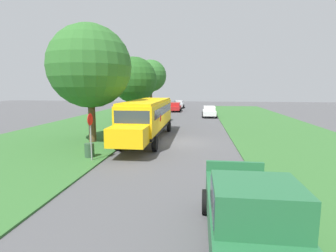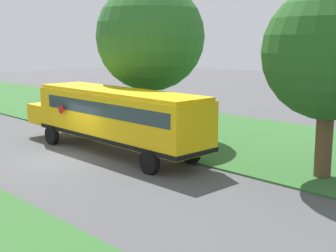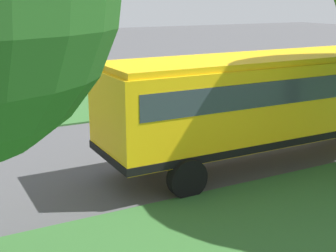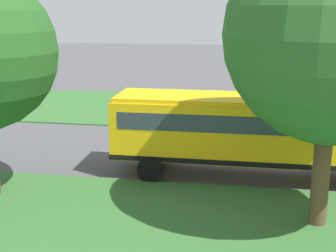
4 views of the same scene
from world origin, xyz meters
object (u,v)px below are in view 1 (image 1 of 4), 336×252
Objects in this scene: car_red_middle at (175,107)px; oak_tree_across_road at (151,75)px; oak_tree_roadside_mid at (133,81)px; stop_sign at (91,131)px; school_bus at (148,116)px; oak_tree_beside_bus at (92,65)px; car_silver_furthest at (179,104)px; trash_bin at (89,151)px; car_white_nearest at (209,111)px; oak_tree_far_end at (140,84)px; pickup_truck at (250,213)px.

car_red_middle is 7.64m from oak_tree_across_road.
stop_sign is (1.61, -16.06, -3.23)m from oak_tree_roadside_mid.
oak_tree_beside_bus reaches higher than school_bus.
car_silver_furthest is 39.35m from trash_bin.
car_white_nearest is 24.89m from stop_sign.
school_bus is at bearing -75.46° from oak_tree_far_end.
oak_tree_far_end is at bearing 96.42° from stop_sign.
oak_tree_far_end reaches higher than school_bus.
oak_tree_far_end is (-4.59, -15.10, 3.78)m from car_silver_furthest.
school_bus is 6.66m from trash_bin.
oak_tree_across_road is at bearing 94.22° from oak_tree_roadside_mid.
oak_tree_roadside_mid is at bearing 110.71° from pickup_truck.
oak_tree_beside_bus is at bearing -96.11° from car_silver_furthest.
car_red_middle is at bearing -90.00° from car_silver_furthest.
pickup_truck is 0.80× the size of oak_tree_far_end.
oak_tree_roadside_mid reaches higher than oak_tree_far_end.
trash_bin is at bearing -110.79° from school_bus.
oak_tree_roadside_mid reaches higher than car_red_middle.
oak_tree_roadside_mid is 1.13× the size of oak_tree_far_end.
stop_sign is (-7.30, 7.51, 0.66)m from pickup_truck.
school_bus is 1.35× the size of oak_tree_across_road.
stop_sign is at bearing 134.21° from pickup_truck.
oak_tree_beside_bus is at bearing -156.90° from school_bus.
oak_tree_roadside_mid reaches higher than car_silver_furthest.
oak_tree_roadside_mid is (-9.01, -7.69, 4.09)m from car_white_nearest.
pickup_truck reaches higher than car_white_nearest.
car_silver_furthest is 35.38m from oak_tree_beside_bus.
oak_tree_far_end is at bearing 173.97° from car_white_nearest.
trash_bin is at bearing -85.67° from oak_tree_across_road.
school_bus reaches higher than car_silver_furthest.
car_silver_furthest reaches higher than trash_bin.
car_white_nearest is (5.50, 17.02, -1.05)m from school_bus.
oak_tree_far_end is 24.66m from trash_bin.
school_bus is 1.84× the size of oak_tree_far_end.
oak_tree_beside_bus reaches higher than oak_tree_far_end.
oak_tree_far_end is at bearing 95.64° from trash_bin.
trash_bin is at bearing -71.09° from oak_tree_beside_bus.
oak_tree_far_end is 9.55m from oak_tree_across_road.
car_red_middle is 4.89× the size of trash_bin.
car_white_nearest is 0.50× the size of oak_tree_beside_bus.
school_bus is 15.25m from pickup_truck.
car_silver_furthest is (-5.60, 16.18, 0.00)m from car_white_nearest.
oak_tree_roadside_mid is 16.11m from trash_bin.
oak_tree_across_road is at bearing 94.33° from trash_bin.
car_white_nearest is at bearing -70.91° from car_silver_furthest.
car_red_middle is (-0.10, 25.16, -1.05)m from school_bus.
oak_tree_beside_bus is at bearing 108.91° from trash_bin.
car_silver_furthest is 4.89× the size of trash_bin.
oak_tree_far_end is (-1.18, 8.76, -0.31)m from oak_tree_roadside_mid.
oak_tree_beside_bus is at bearing 110.74° from stop_sign.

